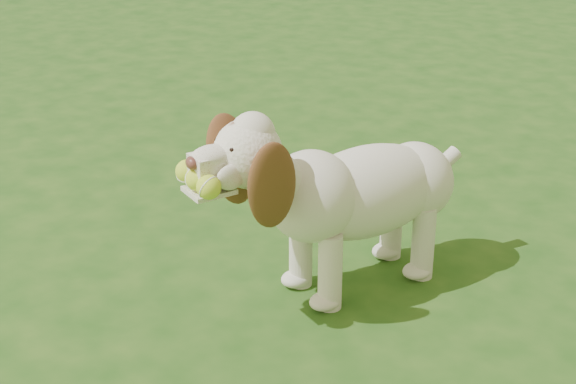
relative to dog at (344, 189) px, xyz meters
The scene contains 2 objects.
ground 0.46m from the dog, 43.21° to the left, with size 80.00×80.00×0.00m, color #1B4614.
dog is the anchor object (origin of this frame).
Camera 1 is at (1.43, -2.76, 1.77)m, focal length 55.00 mm.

